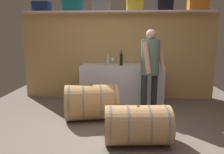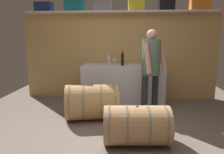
# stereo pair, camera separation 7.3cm
# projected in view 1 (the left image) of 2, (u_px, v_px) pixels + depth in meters

# --- Properties ---
(ground_plane) EXTENTS (5.75, 7.88, 0.02)m
(ground_plane) POSITION_uv_depth(u_px,v_px,m) (115.00, 127.00, 3.54)
(ground_plane) COLOR #6E6159
(back_wall_panel) EXTENTS (4.55, 0.10, 2.00)m
(back_wall_panel) POSITION_uv_depth(u_px,v_px,m) (118.00, 57.00, 5.08)
(back_wall_panel) COLOR tan
(back_wall_panel) RESTS_ON ground
(high_shelf_board) EXTENTS (4.18, 0.40, 0.03)m
(high_shelf_board) POSITION_uv_depth(u_px,v_px,m) (118.00, 12.00, 4.74)
(high_shelf_board) COLOR silver
(high_shelf_board) RESTS_ON back_wall_panel
(toolcase_navy) EXTENTS (0.38, 0.28, 0.21)m
(toolcase_navy) POSITION_uv_depth(u_px,v_px,m) (42.00, 7.00, 4.80)
(toolcase_navy) COLOR navy
(toolcase_navy) RESTS_ON high_shelf_board
(toolcase_teal) EXTENTS (0.43, 0.32, 0.33)m
(toolcase_teal) POSITION_uv_depth(u_px,v_px,m) (73.00, 4.00, 4.75)
(toolcase_teal) COLOR #147580
(toolcase_teal) RESTS_ON high_shelf_board
(toolcase_grey) EXTENTS (0.39, 0.27, 0.27)m
(toolcase_grey) POSITION_uv_depth(u_px,v_px,m) (101.00, 5.00, 4.73)
(toolcase_grey) COLOR gray
(toolcase_grey) RESTS_ON high_shelf_board
(toolcase_yellow) EXTENTS (0.36, 0.24, 0.34)m
(toolcase_yellow) POSITION_uv_depth(u_px,v_px,m) (135.00, 3.00, 4.68)
(toolcase_yellow) COLOR yellow
(toolcase_yellow) RESTS_ON high_shelf_board
(toolcase_black) EXTENTS (0.34, 0.30, 0.23)m
(toolcase_black) POSITION_uv_depth(u_px,v_px,m) (164.00, 6.00, 4.66)
(toolcase_black) COLOR black
(toolcase_black) RESTS_ON high_shelf_board
(toolcase_orange) EXTENTS (0.43, 0.33, 0.30)m
(toolcase_orange) POSITION_uv_depth(u_px,v_px,m) (198.00, 4.00, 4.62)
(toolcase_orange) COLOR orange
(toolcase_orange) RESTS_ON high_shelf_board
(work_cabinet) EXTENTS (1.81, 0.64, 0.86)m
(work_cabinet) POSITION_uv_depth(u_px,v_px,m) (122.00, 84.00, 4.81)
(work_cabinet) COLOR white
(work_cabinet) RESTS_ON ground
(wine_bottle_clear) EXTENTS (0.06, 0.06, 0.27)m
(wine_bottle_clear) POSITION_uv_depth(u_px,v_px,m) (108.00, 60.00, 4.62)
(wine_bottle_clear) COLOR #B6BCB5
(wine_bottle_clear) RESTS_ON work_cabinet
(wine_bottle_dark) EXTENTS (0.07, 0.07, 0.33)m
(wine_bottle_dark) POSITION_uv_depth(u_px,v_px,m) (121.00, 59.00, 4.62)
(wine_bottle_dark) COLOR black
(wine_bottle_dark) RESTS_ON work_cabinet
(wine_glass) EXTENTS (0.08, 0.08, 0.14)m
(wine_glass) POSITION_uv_depth(u_px,v_px,m) (113.00, 60.00, 4.84)
(wine_glass) COLOR white
(wine_glass) RESTS_ON work_cabinet
(wine_barrel_near) EXTENTS (1.03, 0.79, 0.65)m
(wine_barrel_near) POSITION_uv_depth(u_px,v_px,m) (92.00, 102.00, 3.82)
(wine_barrel_near) COLOR tan
(wine_barrel_near) RESTS_ON ground
(wine_barrel_far) EXTENTS (0.93, 0.61, 0.56)m
(wine_barrel_far) POSITION_uv_depth(u_px,v_px,m) (137.00, 125.00, 2.94)
(wine_barrel_far) COLOR tan
(wine_barrel_far) RESTS_ON ground
(winemaker_pouring) EXTENTS (0.49, 0.47, 1.61)m
(winemaker_pouring) POSITION_uv_depth(u_px,v_px,m) (150.00, 63.00, 3.94)
(winemaker_pouring) COLOR #272A33
(winemaker_pouring) RESTS_ON ground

